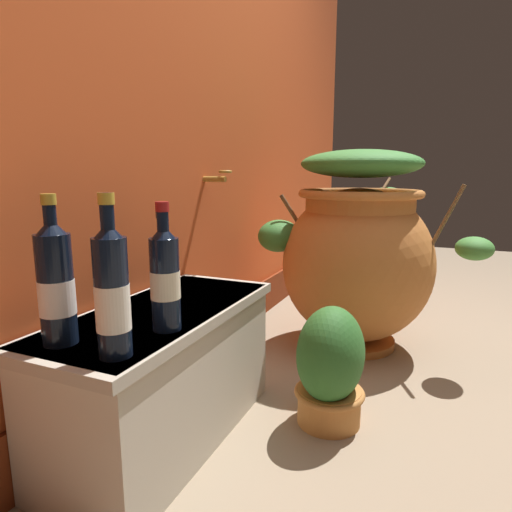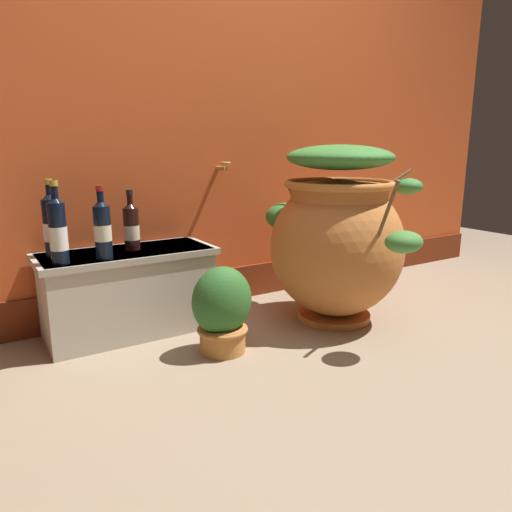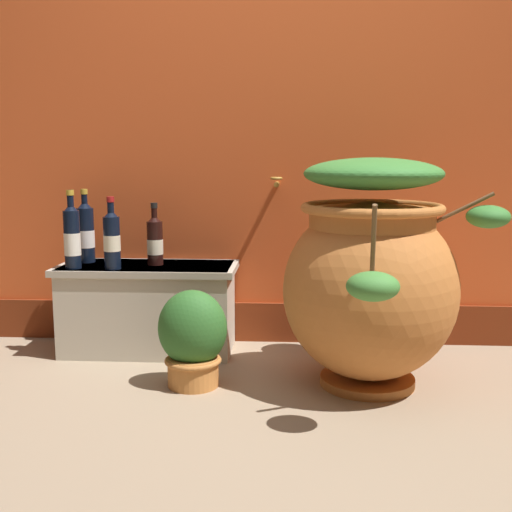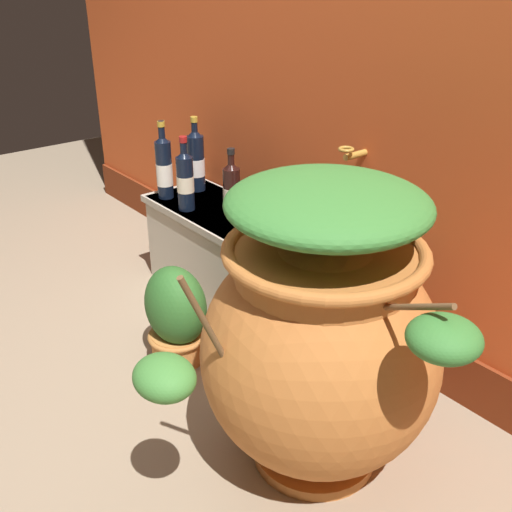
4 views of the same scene
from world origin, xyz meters
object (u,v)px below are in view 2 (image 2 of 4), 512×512
(wine_bottle_back, at_px, (102,228))
(potted_shrub, at_px, (222,310))
(wine_bottle_left, at_px, (58,230))
(wine_bottle_middle, at_px, (131,225))
(terracotta_urn, at_px, (337,236))
(wine_bottle_right, at_px, (52,224))

(wine_bottle_back, height_order, potted_shrub, wine_bottle_back)
(wine_bottle_left, relative_size, wine_bottle_middle, 1.22)
(wine_bottle_middle, bearing_deg, terracotta_urn, -22.81)
(wine_bottle_left, xyz_separation_m, wine_bottle_back, (0.18, -0.01, -0.01))
(terracotta_urn, relative_size, wine_bottle_middle, 3.49)
(potted_shrub, bearing_deg, wine_bottle_back, 141.19)
(wine_bottle_back, bearing_deg, terracotta_urn, -13.85)
(terracotta_urn, distance_m, potted_shrub, 0.75)
(wine_bottle_right, relative_size, wine_bottle_back, 1.07)
(wine_bottle_middle, bearing_deg, wine_bottle_left, -161.45)
(wine_bottle_left, relative_size, potted_shrub, 0.90)
(wine_bottle_right, bearing_deg, wine_bottle_back, -44.72)
(terracotta_urn, bearing_deg, wine_bottle_middle, 157.19)
(terracotta_urn, bearing_deg, wine_bottle_right, 160.79)
(wine_bottle_middle, bearing_deg, wine_bottle_back, -143.41)
(wine_bottle_middle, distance_m, potted_shrub, 0.61)
(wine_bottle_back, bearing_deg, wine_bottle_right, 135.28)
(terracotta_urn, relative_size, wine_bottle_back, 3.10)
(terracotta_urn, xyz_separation_m, wine_bottle_left, (-1.29, 0.28, 0.11))
(terracotta_urn, distance_m, wine_bottle_left, 1.32)
(wine_bottle_middle, height_order, wine_bottle_right, wine_bottle_right)
(wine_bottle_left, height_order, wine_bottle_right, wine_bottle_left)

